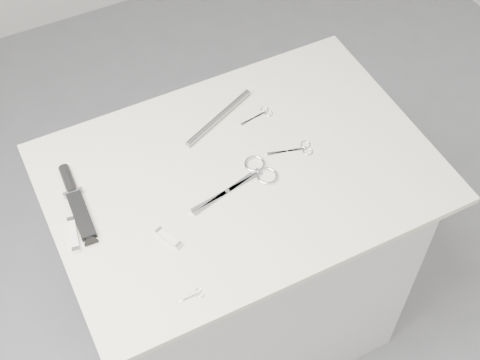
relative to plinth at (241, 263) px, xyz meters
name	(u,v)px	position (x,y,z in m)	size (l,w,h in m)	color
ground	(241,326)	(0.00, 0.00, -0.46)	(4.00, 4.00, 0.01)	slate
plinth	(241,263)	(0.00, 0.00, 0.00)	(0.90, 0.60, 0.90)	#BBBAB8
display_board	(241,173)	(0.00, 0.00, 0.46)	(1.00, 0.70, 0.02)	beige
large_shears	(249,177)	(0.01, -0.03, 0.47)	(0.25, 0.11, 0.01)	silver
embroidery_scissors_a	(298,149)	(0.17, 0.00, 0.47)	(0.12, 0.06, 0.00)	silver
embroidery_scissors_b	(260,115)	(0.14, 0.15, 0.47)	(0.10, 0.04, 0.00)	silver
tiny_scissors	(194,295)	(-0.26, -0.28, 0.47)	(0.06, 0.03, 0.00)	silver
sheathed_knife	(75,199)	(-0.42, 0.10, 0.48)	(0.05, 0.24, 0.03)	black
pocket_knife_a	(73,234)	(-0.45, 0.00, 0.48)	(0.04, 0.10, 0.01)	silver
pocket_knife_b	(169,238)	(-0.25, -0.11, 0.47)	(0.04, 0.07, 0.01)	silver
metal_rail	(219,117)	(0.03, 0.19, 0.48)	(0.02, 0.02, 0.26)	gray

